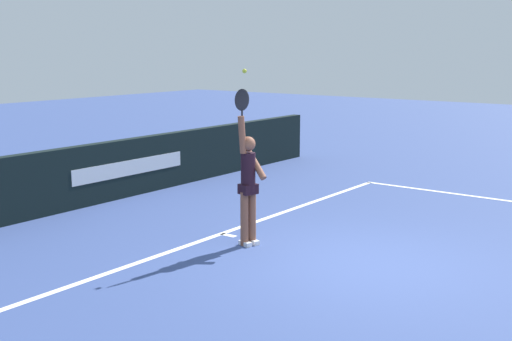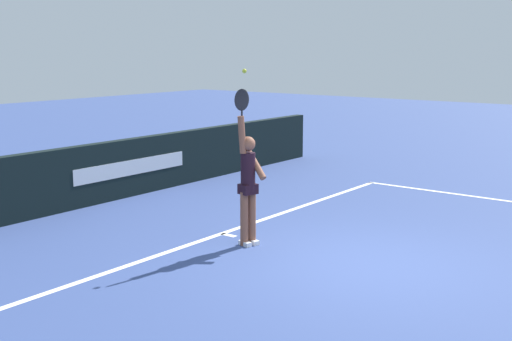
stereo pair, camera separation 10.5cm
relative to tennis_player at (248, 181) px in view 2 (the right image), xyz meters
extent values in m
plane|color=#33467E|center=(0.22, -1.95, -1.05)|extent=(60.00, 60.00, 0.00)
cube|color=white|center=(0.22, 0.74, -1.04)|extent=(10.91, 0.11, 0.00)
cube|color=white|center=(5.68, -2.15, -1.04)|extent=(0.11, 5.91, 0.00)
cube|color=white|center=(0.22, 0.59, -1.04)|extent=(0.11, 0.30, 0.00)
cube|color=black|center=(0.22, 4.22, -0.43)|extent=(15.24, 0.22, 1.23)
cube|color=silver|center=(1.27, 4.11, -0.42)|extent=(3.04, 0.01, 0.32)
cylinder|color=brown|center=(0.08, -0.02, -0.61)|extent=(0.13, 0.13, 0.88)
cylinder|color=brown|center=(-0.07, 0.02, -0.61)|extent=(0.13, 0.13, 0.88)
cube|color=white|center=(0.07, -0.04, -1.01)|extent=(0.16, 0.26, 0.07)
cube|color=white|center=(-0.08, 0.00, -1.01)|extent=(0.16, 0.26, 0.07)
cylinder|color=black|center=(0.00, 0.00, 0.14)|extent=(0.23, 0.23, 0.62)
cube|color=black|center=(0.00, 0.00, -0.13)|extent=(0.31, 0.28, 0.16)
sphere|color=brown|center=(0.00, 0.00, 0.59)|extent=(0.23, 0.23, 0.23)
cylinder|color=brown|center=(-0.11, 0.03, 0.74)|extent=(0.17, 0.14, 0.59)
cylinder|color=brown|center=(0.10, -0.08, 0.25)|extent=(0.21, 0.46, 0.44)
ellipsoid|color=black|center=(-0.11, 0.03, 1.28)|extent=(0.30, 0.10, 0.35)
cylinder|color=black|center=(-0.11, 0.03, 1.09)|extent=(0.03, 0.03, 0.18)
sphere|color=#CDD935|center=(0.03, 0.09, 1.72)|extent=(0.07, 0.07, 0.07)
camera|label=1|loc=(-8.09, -6.20, 2.06)|focal=46.18mm
camera|label=2|loc=(-8.02, -6.29, 2.06)|focal=46.18mm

